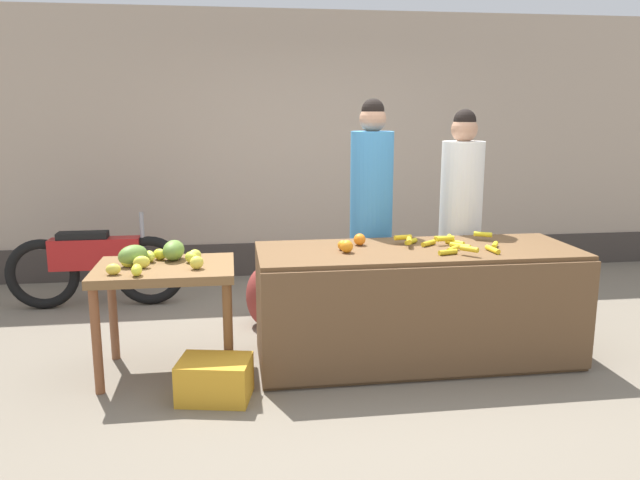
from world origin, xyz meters
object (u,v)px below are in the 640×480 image
object	(u,v)px
vendor_woman_blue_shirt	(371,216)
parked_motorcycle	(96,264)
produce_sack	(265,297)
vendor_woman_white_shirt	(460,220)
produce_crate	(215,379)

from	to	relation	value
vendor_woman_blue_shirt	parked_motorcycle	xyz separation A→B (m)	(-2.36, 0.94, -0.55)
vendor_woman_blue_shirt	produce_sack	xyz separation A→B (m)	(-0.86, 0.20, -0.70)
vendor_woman_blue_shirt	vendor_woman_white_shirt	xyz separation A→B (m)	(0.74, -0.04, -0.04)
produce_crate	produce_sack	distance (m)	1.39
produce_crate	produce_sack	world-z (taller)	produce_sack
produce_sack	produce_crate	bearing A→B (deg)	-106.24
vendor_woman_white_shirt	produce_sack	world-z (taller)	vendor_woman_white_shirt
vendor_woman_white_shirt	produce_sack	xyz separation A→B (m)	(-1.59, 0.23, -0.65)
vendor_woman_white_shirt	parked_motorcycle	bearing A→B (deg)	162.42
vendor_woman_blue_shirt	vendor_woman_white_shirt	distance (m)	0.74
parked_motorcycle	produce_sack	world-z (taller)	parked_motorcycle
vendor_woman_white_shirt	parked_motorcycle	xyz separation A→B (m)	(-3.09, 0.98, -0.50)
vendor_woman_blue_shirt	produce_crate	world-z (taller)	vendor_woman_blue_shirt
produce_crate	produce_sack	size ratio (longest dim) A/B	0.87
produce_crate	produce_sack	xyz separation A→B (m)	(0.39, 1.33, 0.12)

